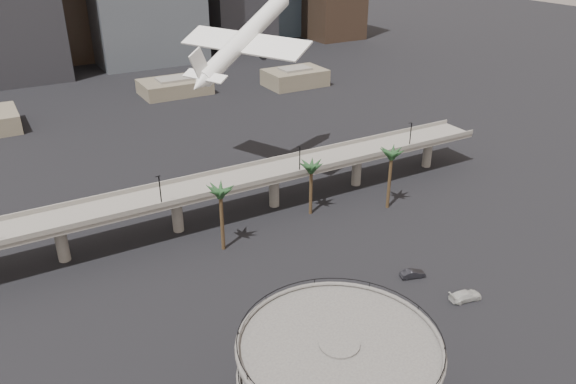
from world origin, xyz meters
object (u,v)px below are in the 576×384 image
car_a (364,330)px  overpass (227,186)px  car_c (465,296)px  airborne_jet (245,38)px  car_b (413,274)px

car_a → overpass: bearing=-15.4°
overpass → car_c: size_ratio=23.20×
airborne_jet → car_a: 68.45m
car_a → car_b: car_a is taller
overpass → car_a: size_ratio=27.58×
car_a → car_c: bearing=-112.5°
overpass → car_a: bearing=-86.7°
car_a → car_c: car_c is taller
overpass → car_b: overpass is taller
airborne_jet → car_a: (-9.91, -59.31, -32.69)m
airborne_jet → car_c: bearing=-105.2°
car_b → car_c: size_ratio=0.79×
car_c → car_a: bearing=96.4°
car_a → car_c: 19.74m
car_b → airborne_jet: bearing=23.6°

